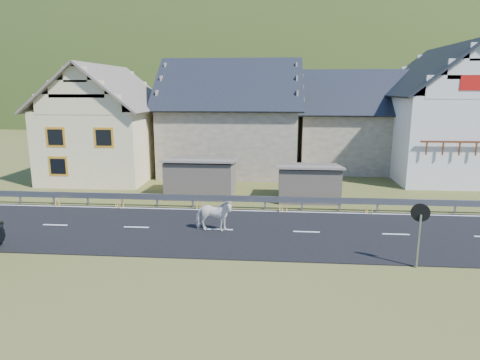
{
  "coord_description": "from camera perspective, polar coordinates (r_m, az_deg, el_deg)",
  "views": [
    {
      "loc": [
        2.51,
        -18.84,
        6.51
      ],
      "look_at": [
        0.8,
        1.68,
        2.06
      ],
      "focal_mm": 32.0,
      "sensor_mm": 36.0,
      "label": 1
    }
  ],
  "objects": [
    {
      "name": "house_stone_b",
      "position": [
        36.49,
        15.17,
        8.22
      ],
      "size": [
        9.8,
        8.8,
        8.1
      ],
      "color": "tan",
      "rests_on": "ground"
    },
    {
      "name": "conifer_patch",
      "position": [
        141.09,
        -19.68,
        11.31
      ],
      "size": [
        76.0,
        50.0,
        28.0
      ],
      "primitive_type": "ellipsoid",
      "color": "black",
      "rests_on": "ground"
    },
    {
      "name": "shed_left",
      "position": [
        26.3,
        -5.2,
        0.29
      ],
      "size": [
        4.3,
        3.3,
        2.4
      ],
      "primitive_type": "cube",
      "color": "#675C4F",
      "rests_on": "ground"
    },
    {
      "name": "road",
      "position": [
        20.08,
        -2.68,
        -6.66
      ],
      "size": [
        60.0,
        7.0,
        0.04
      ],
      "primitive_type": "cube",
      "color": "black",
      "rests_on": "ground"
    },
    {
      "name": "ground",
      "position": [
        20.09,
        -2.68,
        -6.72
      ],
      "size": [
        160.0,
        160.0,
        0.0
      ],
      "primitive_type": "plane",
      "color": "#484B1B",
      "rests_on": "ground"
    },
    {
      "name": "guardrail",
      "position": [
        23.43,
        -1.53,
        -2.5
      ],
      "size": [
        28.1,
        0.09,
        0.75
      ],
      "color": "#93969B",
      "rests_on": "ground"
    },
    {
      "name": "horse",
      "position": [
        19.69,
        -3.55,
        -4.71
      ],
      "size": [
        0.91,
        1.82,
        1.5
      ],
      "primitive_type": "imported",
      "rotation": [
        0.0,
        0.0,
        1.51
      ],
      "color": "white",
      "rests_on": "road"
    },
    {
      "name": "shed_right",
      "position": [
        25.52,
        9.13,
        -0.42
      ],
      "size": [
        3.8,
        2.9,
        2.2
      ],
      "primitive_type": "cube",
      "color": "#675C4F",
      "rests_on": "ground"
    },
    {
      "name": "house_cream",
      "position": [
        33.35,
        -17.45,
        7.95
      ],
      "size": [
        7.8,
        9.8,
        8.3
      ],
      "color": "#FFEBB0",
      "rests_on": "ground"
    },
    {
      "name": "traffic_mirror",
      "position": [
        16.86,
        22.85,
        -5.06
      ],
      "size": [
        0.66,
        0.26,
        2.43
      ],
      "rotation": [
        0.0,
        0.0,
        -0.29
      ],
      "color": "#93969B",
      "rests_on": "ground"
    },
    {
      "name": "mountain",
      "position": [
        200.61,
        5.46,
        4.56
      ],
      "size": [
        440.0,
        280.0,
        260.0
      ],
      "primitive_type": "ellipsoid",
      "color": "#233811",
      "rests_on": "ground"
    },
    {
      "name": "lane_markings",
      "position": [
        20.07,
        -2.68,
        -6.59
      ],
      "size": [
        60.0,
        6.6,
        0.01
      ],
      "primitive_type": "cube",
      "color": "silver",
      "rests_on": "road"
    },
    {
      "name": "house_stone_a",
      "position": [
        34.07,
        -1.16,
        9.05
      ],
      "size": [
        10.8,
        9.8,
        8.9
      ],
      "color": "tan",
      "rests_on": "ground"
    },
    {
      "name": "house_white",
      "position": [
        35.16,
        25.89,
        8.64
      ],
      "size": [
        8.8,
        10.8,
        9.7
      ],
      "color": "silver",
      "rests_on": "ground"
    }
  ]
}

